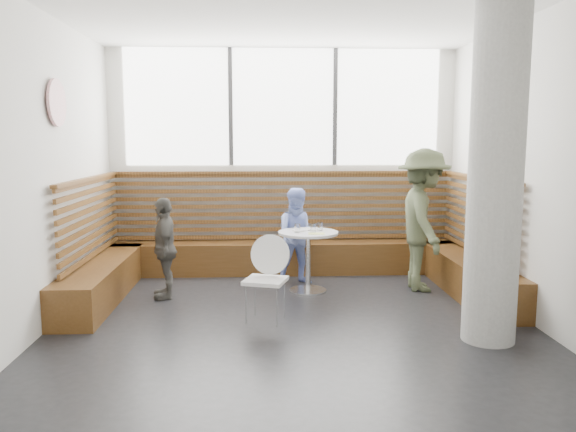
{
  "coord_description": "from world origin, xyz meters",
  "views": [
    {
      "loc": [
        -0.32,
        -5.7,
        1.92
      ],
      "look_at": [
        0.0,
        1.0,
        1.0
      ],
      "focal_mm": 35.0,
      "sensor_mm": 36.0,
      "label": 1
    }
  ],
  "objects_px": {
    "cafe_table": "(308,249)",
    "cafe_chair": "(265,271)",
    "concrete_column": "(496,174)",
    "child_back": "(299,236)",
    "adult_man": "(423,220)",
    "child_left": "(165,248)"
  },
  "relations": [
    {
      "from": "concrete_column",
      "to": "child_left",
      "type": "distance_m",
      "value": 3.85
    },
    {
      "from": "concrete_column",
      "to": "child_left",
      "type": "xyz_separation_m",
      "value": [
        -3.34,
        1.64,
        -0.99
      ]
    },
    {
      "from": "cafe_table",
      "to": "cafe_chair",
      "type": "bearing_deg",
      "value": -116.93
    },
    {
      "from": "concrete_column",
      "to": "cafe_chair",
      "type": "relative_size",
      "value": 3.54
    },
    {
      "from": "child_back",
      "to": "child_left",
      "type": "bearing_deg",
      "value": -164.86
    },
    {
      "from": "concrete_column",
      "to": "adult_man",
      "type": "bearing_deg",
      "value": 93.64
    },
    {
      "from": "child_back",
      "to": "concrete_column",
      "type": "bearing_deg",
      "value": -56.37
    },
    {
      "from": "concrete_column",
      "to": "cafe_chair",
      "type": "xyz_separation_m",
      "value": [
        -2.13,
        0.74,
        -1.07
      ]
    },
    {
      "from": "child_left",
      "to": "child_back",
      "type": "bearing_deg",
      "value": 98.24
    },
    {
      "from": "cafe_chair",
      "to": "child_left",
      "type": "xyz_separation_m",
      "value": [
        -1.21,
        0.91,
        0.08
      ]
    },
    {
      "from": "adult_man",
      "to": "child_left",
      "type": "distance_m",
      "value": 3.25
    },
    {
      "from": "child_back",
      "to": "adult_man",
      "type": "bearing_deg",
      "value": -16.29
    },
    {
      "from": "cafe_table",
      "to": "adult_man",
      "type": "distance_m",
      "value": 1.51
    },
    {
      "from": "child_back",
      "to": "child_left",
      "type": "height_order",
      "value": "child_back"
    },
    {
      "from": "cafe_chair",
      "to": "child_back",
      "type": "xyz_separation_m",
      "value": [
        0.46,
        1.47,
        0.11
      ]
    },
    {
      "from": "adult_man",
      "to": "child_left",
      "type": "bearing_deg",
      "value": 97.08
    },
    {
      "from": "concrete_column",
      "to": "cafe_table",
      "type": "distance_m",
      "value": 2.63
    },
    {
      "from": "cafe_table",
      "to": "adult_man",
      "type": "bearing_deg",
      "value": 1.66
    },
    {
      "from": "cafe_chair",
      "to": "child_left",
      "type": "bearing_deg",
      "value": 160.74
    },
    {
      "from": "cafe_table",
      "to": "cafe_chair",
      "type": "xyz_separation_m",
      "value": [
        -0.55,
        -1.08,
        -0.02
      ]
    },
    {
      "from": "cafe_table",
      "to": "cafe_chair",
      "type": "height_order",
      "value": "cafe_chair"
    },
    {
      "from": "adult_man",
      "to": "child_back",
      "type": "xyz_separation_m",
      "value": [
        -1.56,
        0.35,
        -0.26
      ]
    }
  ]
}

